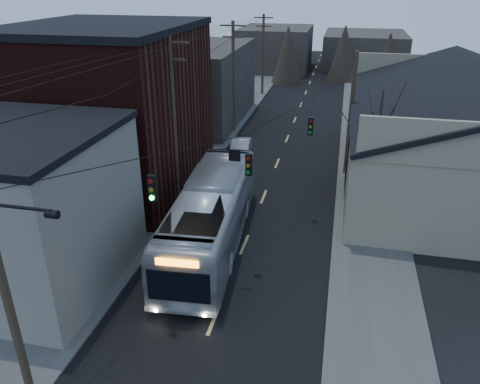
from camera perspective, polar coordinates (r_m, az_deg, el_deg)
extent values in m
cube|color=black|center=(39.05, 5.40, 5.59)|extent=(9.00, 110.00, 0.02)
cube|color=#474744|center=(40.27, -3.86, 6.32)|extent=(4.00, 110.00, 0.12)
cube|color=#474744|center=(38.86, 14.98, 4.82)|extent=(4.00, 110.00, 0.12)
cube|color=gray|center=(22.55, -25.33, -2.14)|extent=(8.00, 8.00, 7.00)
cube|color=black|center=(31.23, -15.55, 9.45)|extent=(10.00, 12.00, 10.00)
cube|color=#312C27|center=(45.77, -5.58, 12.99)|extent=(9.00, 14.00, 7.00)
cube|color=gray|center=(34.39, 26.48, 4.73)|extent=(16.00, 20.00, 5.00)
cube|color=black|center=(32.64, 20.85, 11.75)|extent=(8.16, 20.60, 2.86)
cube|color=#312C27|center=(73.04, 4.36, 17.06)|extent=(10.00, 12.00, 6.00)
cube|color=#312C27|center=(77.37, 14.89, 16.41)|extent=(12.00, 14.00, 5.00)
cone|color=black|center=(28.27, 16.20, 4.80)|extent=(0.40, 0.40, 7.20)
cylinder|color=#382B1E|center=(27.47, -8.03, 8.07)|extent=(0.28, 0.28, 10.00)
cube|color=#382B1E|center=(26.53, -8.65, 17.61)|extent=(2.20, 0.12, 0.12)
cylinder|color=#382B1E|center=(41.50, -0.83, 13.64)|extent=(0.28, 0.28, 9.50)
cube|color=#382B1E|center=(40.88, -0.87, 19.63)|extent=(2.20, 0.12, 0.12)
cylinder|color=#382B1E|center=(56.04, 2.81, 16.29)|extent=(0.28, 0.28, 9.00)
cube|color=#382B1E|center=(55.58, 2.90, 20.47)|extent=(2.20, 0.12, 0.12)
cylinder|color=#382B1E|center=(32.78, 13.34, 9.03)|extent=(0.28, 0.28, 8.50)
cube|color=black|center=(16.93, -10.63, 0.45)|extent=(0.28, 0.20, 1.00)
cube|color=black|center=(20.42, 1.07, 3.38)|extent=(0.28, 0.20, 1.00)
cube|color=black|center=(25.76, 8.60, 7.94)|extent=(0.28, 0.20, 1.00)
imported|color=#A5A9B1|center=(23.88, -3.56, -2.83)|extent=(3.78, 12.72, 3.50)
imported|color=#9D9EA4|center=(36.33, 0.07, 5.31)|extent=(1.84, 4.19, 1.34)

